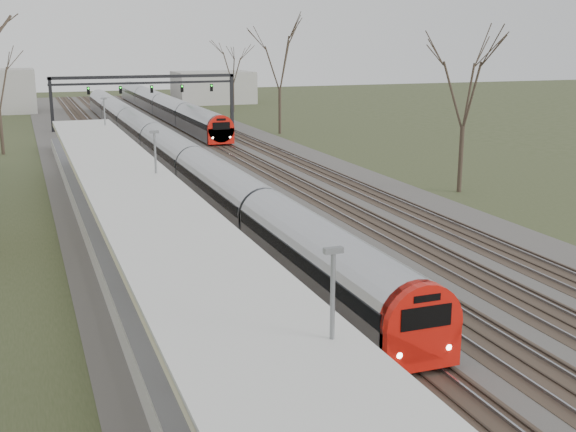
{
  "coord_description": "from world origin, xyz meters",
  "views": [
    {
      "loc": [
        -13.33,
        1.42,
        10.09
      ],
      "look_at": [
        -1.91,
        32.22,
        2.0
      ],
      "focal_mm": 45.0,
      "sensor_mm": 36.0,
      "label": 1
    }
  ],
  "objects": [
    {
      "name": "tree_east_far",
      "position": [
        14.0,
        42.0,
        7.29
      ],
      "size": [
        5.0,
        5.0,
        10.3
      ],
      "color": "#2D231C",
      "rests_on": "ground"
    },
    {
      "name": "train_near",
      "position": [
        -2.5,
        63.71,
        1.48
      ],
      "size": [
        2.62,
        90.21,
        3.05
      ],
      "color": "#A5A7AF",
      "rests_on": "ground"
    },
    {
      "name": "canopy",
      "position": [
        -9.05,
        32.99,
        3.93
      ],
      "size": [
        4.1,
        50.0,
        3.11
      ],
      "color": "slate",
      "rests_on": "platform"
    },
    {
      "name": "track_bed",
      "position": [
        0.26,
        55.0,
        0.06
      ],
      "size": [
        24.0,
        160.0,
        0.22
      ],
      "color": "#474442",
      "rests_on": "ground"
    },
    {
      "name": "signal_gantry",
      "position": [
        0.29,
        84.99,
        4.91
      ],
      "size": [
        21.0,
        0.59,
        6.08
      ],
      "color": "black",
      "rests_on": "ground"
    },
    {
      "name": "platform",
      "position": [
        -9.05,
        37.5,
        0.5
      ],
      "size": [
        3.5,
        69.0,
        1.0
      ],
      "primitive_type": "cube",
      "color": "#9E9B93",
      "rests_on": "ground"
    },
    {
      "name": "train_far",
      "position": [
        4.5,
        97.66,
        1.48
      ],
      "size": [
        2.62,
        60.21,
        3.05
      ],
      "color": "#A5A7AF",
      "rests_on": "ground"
    }
  ]
}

